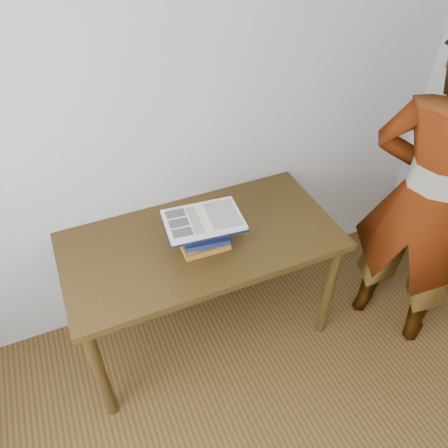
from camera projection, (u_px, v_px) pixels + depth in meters
name	position (u px, v px, depth m)	size (l,w,h in m)	color
room_shell	(412.00, 386.00, 0.81)	(3.54, 3.54, 2.62)	beige
desk	(202.00, 251.00, 2.39)	(1.47, 0.74, 0.79)	#483112
book_stack	(202.00, 233.00, 2.24)	(0.27, 0.22, 0.18)	#A57725
open_book	(203.00, 220.00, 2.15)	(0.41, 0.30, 0.03)	black
reader	(427.00, 204.00, 2.30)	(0.69, 0.45, 1.90)	tan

